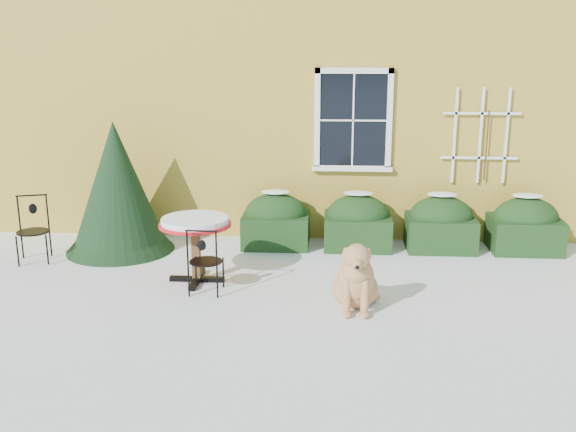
# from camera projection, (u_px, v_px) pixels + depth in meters

# --- Properties ---
(ground) EXTENTS (80.00, 80.00, 0.00)m
(ground) POSITION_uv_depth(u_px,v_px,m) (282.00, 307.00, 7.87)
(ground) COLOR white
(ground) RESTS_ON ground
(house) EXTENTS (12.40, 8.40, 6.40)m
(house) POSITION_uv_depth(u_px,v_px,m) (307.00, 42.00, 13.81)
(house) COLOR gold
(house) RESTS_ON ground
(hedge_row) EXTENTS (4.95, 0.80, 0.91)m
(hedge_row) POSITION_uv_depth(u_px,v_px,m) (399.00, 224.00, 10.11)
(hedge_row) COLOR black
(hedge_row) RESTS_ON ground
(evergreen_shrub) EXTENTS (1.67, 1.67, 2.03)m
(evergreen_shrub) POSITION_uv_depth(u_px,v_px,m) (118.00, 200.00, 9.90)
(evergreen_shrub) COLOR black
(evergreen_shrub) RESTS_ON ground
(bistro_table) EXTENTS (0.97, 0.97, 0.90)m
(bistro_table) POSITION_uv_depth(u_px,v_px,m) (195.00, 229.00, 8.56)
(bistro_table) COLOR black
(bistro_table) RESTS_ON ground
(patio_chair_near) EXTENTS (0.43, 0.43, 0.89)m
(patio_chair_near) POSITION_uv_depth(u_px,v_px,m) (205.00, 260.00, 8.22)
(patio_chair_near) COLOR black
(patio_chair_near) RESTS_ON ground
(patio_chair_far) EXTENTS (0.54, 0.54, 0.98)m
(patio_chair_far) POSITION_uv_depth(u_px,v_px,m) (33.00, 229.00, 9.49)
(patio_chair_far) COLOR black
(patio_chair_far) RESTS_ON ground
(dog) EXTENTS (0.61, 1.01, 0.91)m
(dog) POSITION_uv_depth(u_px,v_px,m) (356.00, 281.00, 7.73)
(dog) COLOR tan
(dog) RESTS_ON ground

